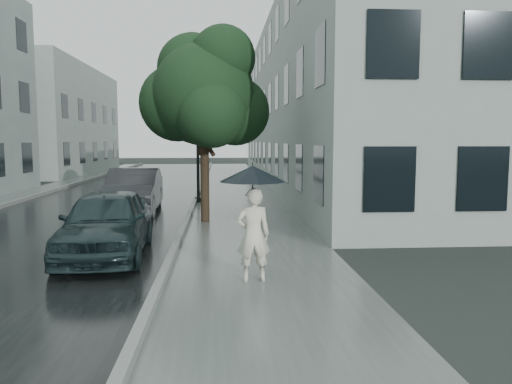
{
  "coord_description": "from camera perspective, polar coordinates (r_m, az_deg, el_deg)",
  "views": [
    {
      "loc": [
        -0.52,
        -9.6,
        2.5
      ],
      "look_at": [
        0.27,
        1.77,
        1.3
      ],
      "focal_mm": 35.0,
      "sensor_mm": 36.0,
      "label": 1
    }
  ],
  "objects": [
    {
      "name": "ground",
      "position": [
        9.94,
        -0.87,
        -8.56
      ],
      "size": [
        120.0,
        120.0,
        0.0
      ],
      "primitive_type": "plane",
      "color": "black",
      "rests_on": "ground"
    },
    {
      "name": "sidewalk",
      "position": [
        21.76,
        -1.93,
        -0.59
      ],
      "size": [
        3.5,
        60.0,
        0.01
      ],
      "primitive_type": "cube",
      "color": "slate",
      "rests_on": "ground"
    },
    {
      "name": "kerb_near",
      "position": [
        21.77,
        -6.74,
        -0.43
      ],
      "size": [
        0.15,
        60.0,
        0.15
      ],
      "primitive_type": "cube",
      "color": "slate",
      "rests_on": "ground"
    },
    {
      "name": "asphalt_road",
      "position": [
        22.22,
        -15.79,
        -0.68
      ],
      "size": [
        6.85,
        60.0,
        0.0
      ],
      "primitive_type": "cube",
      "color": "black",
      "rests_on": "ground"
    },
    {
      "name": "kerb_far",
      "position": [
        23.18,
        -24.29,
        -0.53
      ],
      "size": [
        0.15,
        60.0,
        0.15
      ],
      "primitive_type": "cube",
      "color": "slate",
      "rests_on": "ground"
    },
    {
      "name": "sidewalk_far",
      "position": [
        23.53,
        -26.39,
        -0.71
      ],
      "size": [
        1.7,
        60.0,
        0.01
      ],
      "primitive_type": "cube",
      "color": "#4C5451",
      "rests_on": "ground"
    },
    {
      "name": "building_near",
      "position": [
        29.78,
        7.75,
        9.8
      ],
      "size": [
        7.02,
        36.0,
        9.0
      ],
      "color": "gray",
      "rests_on": "ground"
    },
    {
      "name": "building_far_b",
      "position": [
        41.79,
        -22.68,
        7.6
      ],
      "size": [
        7.02,
        18.0,
        8.0
      ],
      "color": "gray",
      "rests_on": "ground"
    },
    {
      "name": "pedestrian",
      "position": [
        8.78,
        -0.32,
        -4.9
      ],
      "size": [
        0.64,
        0.45,
        1.66
      ],
      "primitive_type": "imported",
      "rotation": [
        0.0,
        0.0,
        3.23
      ],
      "color": "beige",
      "rests_on": "sidewalk"
    },
    {
      "name": "umbrella",
      "position": [
        8.64,
        -0.38,
        2.1
      ],
      "size": [
        1.31,
        1.31,
        1.16
      ],
      "rotation": [
        0.0,
        0.0,
        0.12
      ],
      "color": "black",
      "rests_on": "ground"
    },
    {
      "name": "street_tree",
      "position": [
        15.36,
        -5.96,
        11.17
      ],
      "size": [
        4.0,
        3.64,
        5.84
      ],
      "color": "#332619",
      "rests_on": "ground"
    },
    {
      "name": "lamp_post",
      "position": [
        20.02,
        -7.14,
        7.29
      ],
      "size": [
        0.85,
        0.32,
        5.18
      ],
      "rotation": [
        0.0,
        0.0,
        0.02
      ],
      "color": "black",
      "rests_on": "ground"
    },
    {
      "name": "car_near",
      "position": [
        11.15,
        -16.71,
        -3.39
      ],
      "size": [
        1.95,
        4.33,
        1.45
      ],
      "primitive_type": "imported",
      "rotation": [
        0.0,
        0.0,
        0.06
      ],
      "color": "#19282A",
      "rests_on": "ground"
    },
    {
      "name": "car_far",
      "position": [
        17.41,
        -13.82,
        0.11
      ],
      "size": [
        1.78,
        4.67,
        1.52
      ],
      "primitive_type": "imported",
      "rotation": [
        0.0,
        0.0,
        0.04
      ],
      "color": "#242629",
      "rests_on": "ground"
    }
  ]
}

